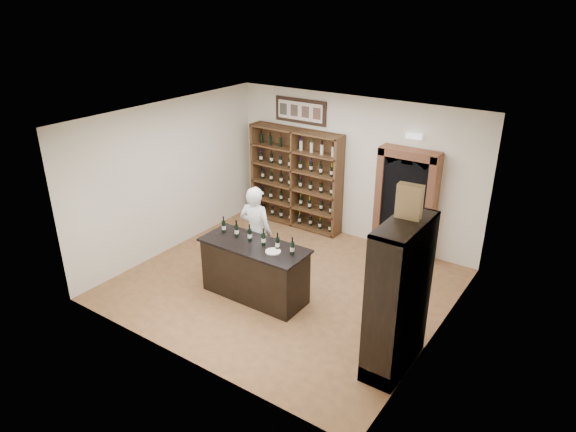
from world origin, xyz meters
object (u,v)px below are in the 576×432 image
at_px(tasting_counter, 255,271).
at_px(counter_bottle_0, 224,227).
at_px(shopkeeper, 256,232).
at_px(wine_crate, 409,202).
at_px(side_cabinet, 399,320).
at_px(wine_shelf, 296,178).

height_order(tasting_counter, counter_bottle_0, counter_bottle_0).
distance_m(tasting_counter, shopkeeper, 0.83).
bearing_deg(wine_crate, shopkeeper, 161.92).
height_order(side_cabinet, wine_crate, wine_crate).
relative_size(wine_shelf, tasting_counter, 1.17).
height_order(counter_bottle_0, side_cabinet, side_cabinet).
bearing_deg(wine_shelf, counter_bottle_0, -82.43).
xyz_separation_m(wine_shelf, side_cabinet, (3.82, -3.23, -0.35)).
xyz_separation_m(side_cabinet, wine_crate, (-0.07, 0.14, 1.67)).
xyz_separation_m(tasting_counter, wine_crate, (2.65, -0.16, 1.93)).
bearing_deg(shopkeeper, side_cabinet, 156.32).
bearing_deg(tasting_counter, counter_bottle_0, 174.12).
distance_m(wine_shelf, wine_crate, 5.04).
relative_size(tasting_counter, side_cabinet, 0.85).
distance_m(wine_shelf, shopkeeper, 2.44).
bearing_deg(tasting_counter, side_cabinet, -6.28).
bearing_deg(wine_shelf, shopkeeper, -73.97).
xyz_separation_m(tasting_counter, counter_bottle_0, (-0.72, 0.07, 0.61)).
relative_size(counter_bottle_0, side_cabinet, 0.14).
distance_m(tasting_counter, wine_crate, 3.29).
xyz_separation_m(wine_shelf, shopkeeper, (0.67, -2.33, -0.23)).
xyz_separation_m(counter_bottle_0, side_cabinet, (3.44, -0.37, -0.35)).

